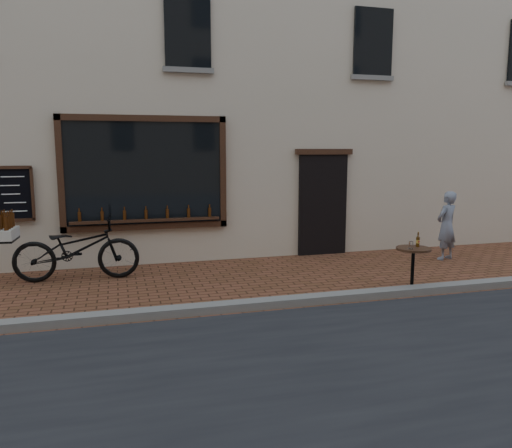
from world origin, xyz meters
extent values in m
plane|color=brown|center=(0.00, 0.00, 0.00)|extent=(90.00, 90.00, 0.00)
cube|color=slate|center=(0.00, 0.20, 0.06)|extent=(90.00, 0.25, 0.12)
cube|color=#BDAE94|center=(0.00, 6.50, 5.00)|extent=(28.00, 6.00, 10.00)
cube|color=black|center=(-1.90, 3.45, 1.85)|extent=(3.00, 0.06, 2.00)
cube|color=black|center=(-1.90, 3.43, 2.91)|extent=(3.24, 0.10, 0.12)
cube|color=black|center=(-1.90, 3.43, 0.79)|extent=(3.24, 0.10, 0.12)
cube|color=black|center=(-3.46, 3.43, 1.85)|extent=(0.12, 0.10, 2.24)
cube|color=black|center=(-0.34, 3.43, 1.85)|extent=(0.12, 0.10, 2.24)
cube|color=black|center=(-1.90, 3.38, 0.92)|extent=(2.90, 0.16, 0.05)
cube|color=black|center=(1.90, 3.46, 1.10)|extent=(1.10, 0.10, 2.20)
cube|color=black|center=(1.90, 3.43, 2.26)|extent=(1.30, 0.10, 0.12)
cube|color=black|center=(-4.30, 3.44, 1.50)|extent=(0.62, 0.04, 0.92)
cylinder|color=#3D1C07|center=(-3.15, 3.38, 1.04)|extent=(0.06, 0.06, 0.19)
cylinder|color=#3D1C07|center=(-2.73, 3.38, 1.04)|extent=(0.06, 0.06, 0.19)
cylinder|color=#3D1C07|center=(-2.32, 3.38, 1.04)|extent=(0.06, 0.06, 0.19)
cylinder|color=#3D1C07|center=(-1.90, 3.38, 1.04)|extent=(0.06, 0.06, 0.19)
cylinder|color=#3D1C07|center=(-1.48, 3.38, 1.04)|extent=(0.06, 0.06, 0.19)
cylinder|color=#3D1C07|center=(-1.07, 3.38, 1.04)|extent=(0.06, 0.06, 0.19)
cylinder|color=#3D1C07|center=(-0.65, 3.38, 1.04)|extent=(0.06, 0.06, 0.19)
cube|color=black|center=(-1.00, 3.46, 4.60)|extent=(0.90, 0.06, 1.40)
cube|color=black|center=(3.00, 3.46, 4.60)|extent=(0.90, 0.06, 1.40)
imported|color=black|center=(-3.18, 2.60, 0.57)|extent=(2.19, 0.85, 1.13)
cube|color=black|center=(-4.37, 2.65, 0.78)|extent=(0.45, 0.62, 0.04)
cube|color=beige|center=(-4.37, 2.65, 0.89)|extent=(0.46, 0.65, 0.18)
cylinder|color=#3D1C07|center=(-4.26, 2.42, 1.10)|extent=(0.07, 0.07, 0.24)
cylinder|color=#3D1C07|center=(-4.25, 2.57, 1.10)|extent=(0.07, 0.07, 0.24)
cylinder|color=#3D1C07|center=(-4.38, 2.58, 1.10)|extent=(0.07, 0.07, 0.24)
cylinder|color=#3D1C07|center=(-4.24, 2.72, 1.10)|extent=(0.07, 0.07, 0.24)
cylinder|color=#3D1C07|center=(-4.37, 2.73, 1.10)|extent=(0.07, 0.07, 0.24)
cylinder|color=#3D1C07|center=(-4.24, 2.88, 1.10)|extent=(0.07, 0.07, 0.24)
cylinder|color=#3D1C07|center=(-4.36, 2.88, 1.10)|extent=(0.07, 0.07, 0.24)
cylinder|color=black|center=(2.21, 0.40, 0.01)|extent=(0.41, 0.41, 0.03)
cylinder|color=black|center=(2.21, 0.40, 0.36)|extent=(0.06, 0.06, 0.66)
cylinder|color=black|center=(2.21, 0.40, 0.70)|extent=(0.56, 0.56, 0.04)
cylinder|color=gold|center=(2.32, 0.45, 0.81)|extent=(0.06, 0.06, 0.06)
cylinder|color=white|center=(2.11, 0.33, 0.78)|extent=(0.07, 0.07, 0.12)
imported|color=slate|center=(4.21, 2.26, 0.72)|extent=(0.62, 0.51, 1.45)
camera|label=1|loc=(-2.46, -6.63, 2.35)|focal=35.00mm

